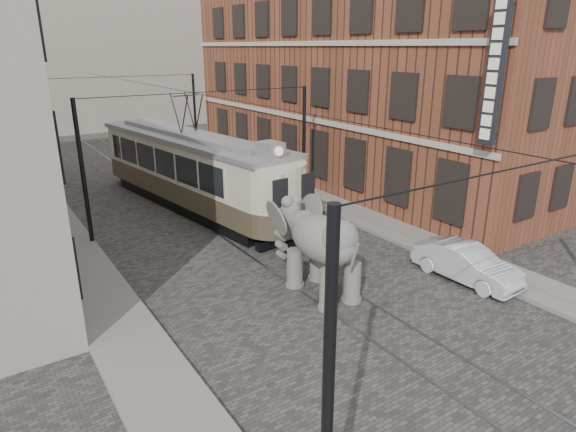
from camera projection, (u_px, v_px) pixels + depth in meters
ground at (282, 263)px, 18.86m from camera, size 120.00×120.00×0.00m
tram_rails at (282, 263)px, 18.85m from camera, size 1.54×80.00×0.02m
sidewalk_right at (395, 231)px, 21.95m from camera, size 2.00×60.00×0.15m
sidewalk_left at (107, 308)px, 15.46m from camera, size 2.00×60.00×0.15m
brick_building at (355, 79)px, 29.73m from camera, size 8.00×26.00×12.00m
distant_block at (61, 56)px, 48.20m from camera, size 28.00×10.00×14.00m
catenary at (217, 162)px, 21.73m from camera, size 11.00×30.20×6.00m
tram at (190, 153)px, 24.52m from camera, size 4.85×14.57×5.68m
elephant at (323, 252)px, 16.08m from camera, size 2.74×4.90×2.98m
parked_car at (467, 263)px, 17.29m from camera, size 1.57×3.96×1.28m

